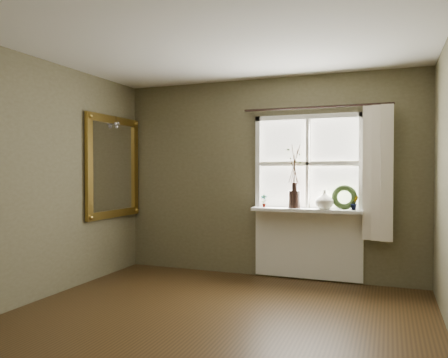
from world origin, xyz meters
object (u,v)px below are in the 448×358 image
at_px(dark_jug, 294,199).
at_px(wreath, 344,200).
at_px(cream_vase, 324,200).
at_px(gilt_mirror, 114,167).

distance_m(dark_jug, wreath, 0.61).
relative_size(cream_vase, wreath, 0.76).
xyz_separation_m(wreath, gilt_mirror, (-2.97, -0.50, 0.41)).
bearing_deg(cream_vase, dark_jug, 180.00).
bearing_deg(gilt_mirror, dark_jug, 11.03).
xyz_separation_m(cream_vase, gilt_mirror, (-2.74, -0.46, 0.41)).
distance_m(cream_vase, wreath, 0.24).
bearing_deg(wreath, cream_vase, -170.81).
bearing_deg(cream_vase, wreath, 9.78).
distance_m(cream_vase, gilt_mirror, 2.81).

